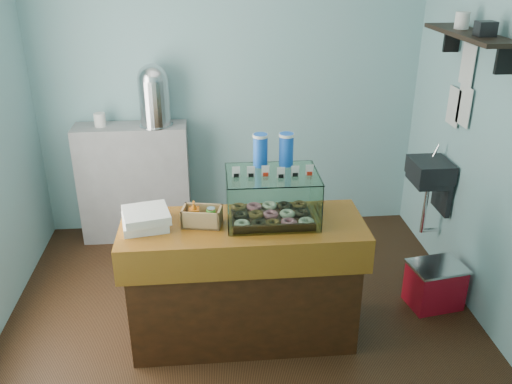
{
  "coord_description": "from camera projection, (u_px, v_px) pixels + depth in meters",
  "views": [
    {
      "loc": [
        -0.2,
        -3.37,
        2.55
      ],
      "look_at": [
        0.1,
        -0.15,
        1.08
      ],
      "focal_mm": 38.0,
      "sensor_mm": 36.0,
      "label": 1
    }
  ],
  "objects": [
    {
      "name": "ground",
      "position": [
        242.0,
        313.0,
        4.13
      ],
      "size": [
        3.5,
        3.5,
        0.0
      ],
      "primitive_type": "plane",
      "color": "black",
      "rests_on": "ground"
    },
    {
      "name": "counter",
      "position": [
        243.0,
        281.0,
        3.71
      ],
      "size": [
        1.6,
        0.6,
        0.9
      ],
      "color": "#411D0C",
      "rests_on": "ground"
    },
    {
      "name": "display_case",
      "position": [
        272.0,
        194.0,
        3.54
      ],
      "size": [
        0.6,
        0.44,
        0.54
      ],
      "rotation": [
        0.0,
        0.0,
        -0.01
      ],
      "color": "#34180F",
      "rests_on": "counter"
    },
    {
      "name": "condiment_crate",
      "position": [
        201.0,
        216.0,
        3.49
      ],
      "size": [
        0.27,
        0.19,
        0.16
      ],
      "rotation": [
        0.0,
        0.0,
        -0.19
      ],
      "color": "tan",
      "rests_on": "counter"
    },
    {
      "name": "pastry_boxes",
      "position": [
        145.0,
        219.0,
        3.47
      ],
      "size": [
        0.34,
        0.34,
        0.11
      ],
      "rotation": [
        0.0,
        0.0,
        0.18
      ],
      "color": "silver",
      "rests_on": "counter"
    },
    {
      "name": "back_shelf",
      "position": [
        135.0,
        183.0,
        5.02
      ],
      "size": [
        1.0,
        0.32,
        1.1
      ],
      "primitive_type": "cube",
      "color": "gray",
      "rests_on": "ground"
    },
    {
      "name": "red_cooler",
      "position": [
        435.0,
        285.0,
        4.16
      ],
      "size": [
        0.44,
        0.36,
        0.35
      ],
      "rotation": [
        0.0,
        0.0,
        0.16
      ],
      "color": "#AE0D1E",
      "rests_on": "ground"
    },
    {
      "name": "room_shell",
      "position": [
        243.0,
        92.0,
        3.43
      ],
      "size": [
        3.54,
        3.04,
        2.82
      ],
      "color": "#7CB2B4",
      "rests_on": "ground"
    },
    {
      "name": "coffee_urn",
      "position": [
        154.0,
        94.0,
        4.68
      ],
      "size": [
        0.3,
        0.3,
        0.55
      ],
      "color": "silver",
      "rests_on": "back_shelf"
    }
  ]
}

